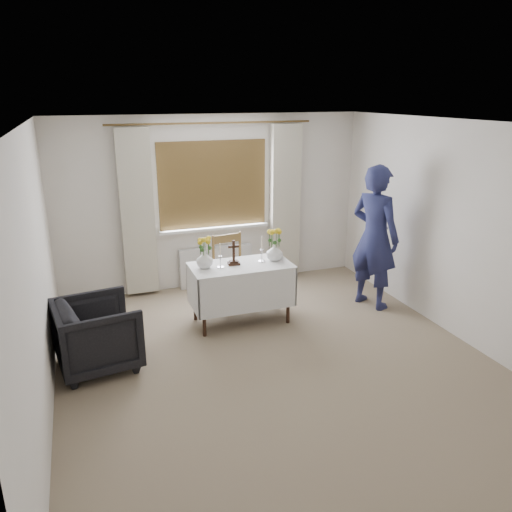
{
  "coord_description": "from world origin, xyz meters",
  "views": [
    {
      "loc": [
        -1.81,
        -4.43,
        2.77
      ],
      "look_at": [
        0.09,
        0.88,
        0.92
      ],
      "focal_mm": 35.0,
      "sensor_mm": 36.0,
      "label": 1
    }
  ],
  "objects_px": {
    "altar_table": "(241,293)",
    "wooden_cross": "(234,253)",
    "wooden_chair": "(233,273)",
    "person": "(375,237)",
    "armchair": "(98,334)",
    "flower_vase_right": "(275,252)",
    "flower_vase_left": "(205,259)"
  },
  "relations": [
    {
      "from": "altar_table",
      "to": "armchair",
      "type": "relative_size",
      "value": 1.52
    },
    {
      "from": "armchair",
      "to": "person",
      "type": "height_order",
      "value": "person"
    },
    {
      "from": "wooden_cross",
      "to": "flower_vase_right",
      "type": "bearing_deg",
      "value": 3.63
    },
    {
      "from": "altar_table",
      "to": "armchair",
      "type": "distance_m",
      "value": 1.83
    },
    {
      "from": "wooden_chair",
      "to": "flower_vase_right",
      "type": "height_order",
      "value": "wooden_chair"
    },
    {
      "from": "altar_table",
      "to": "wooden_cross",
      "type": "bearing_deg",
      "value": 157.01
    },
    {
      "from": "flower_vase_right",
      "to": "wooden_chair",
      "type": "bearing_deg",
      "value": 134.88
    },
    {
      "from": "armchair",
      "to": "wooden_cross",
      "type": "xyz_separation_m",
      "value": [
        1.67,
        0.57,
        0.55
      ]
    },
    {
      "from": "altar_table",
      "to": "person",
      "type": "xyz_separation_m",
      "value": [
        1.83,
        -0.09,
        0.58
      ]
    },
    {
      "from": "armchair",
      "to": "flower_vase_left",
      "type": "bearing_deg",
      "value": -74.57
    },
    {
      "from": "armchair",
      "to": "flower_vase_right",
      "type": "xyz_separation_m",
      "value": [
        2.2,
        0.56,
        0.5
      ]
    },
    {
      "from": "flower_vase_left",
      "to": "person",
      "type": "bearing_deg",
      "value": -3.2
    },
    {
      "from": "armchair",
      "to": "wooden_cross",
      "type": "relative_size",
      "value": 2.63
    },
    {
      "from": "wooden_chair",
      "to": "flower_vase_right",
      "type": "xyz_separation_m",
      "value": [
        0.42,
        -0.42,
        0.38
      ]
    },
    {
      "from": "wooden_chair",
      "to": "person",
      "type": "bearing_deg",
      "value": -24.89
    },
    {
      "from": "armchair",
      "to": "person",
      "type": "xyz_separation_m",
      "value": [
        3.58,
        0.45,
        0.59
      ]
    },
    {
      "from": "wooden_cross",
      "to": "flower_vase_right",
      "type": "distance_m",
      "value": 0.53
    },
    {
      "from": "altar_table",
      "to": "wooden_chair",
      "type": "distance_m",
      "value": 0.45
    },
    {
      "from": "wooden_cross",
      "to": "armchair",
      "type": "bearing_deg",
      "value": -156.07
    },
    {
      "from": "wooden_cross",
      "to": "wooden_chair",
      "type": "bearing_deg",
      "value": 78.97
    },
    {
      "from": "altar_table",
      "to": "flower_vase_right",
      "type": "distance_m",
      "value": 0.67
    },
    {
      "from": "flower_vase_left",
      "to": "wooden_chair",
      "type": "bearing_deg",
      "value": 39.62
    },
    {
      "from": "wooden_chair",
      "to": "wooden_cross",
      "type": "distance_m",
      "value": 0.6
    },
    {
      "from": "wooden_cross",
      "to": "flower_vase_right",
      "type": "relative_size",
      "value": 1.43
    },
    {
      "from": "flower_vase_right",
      "to": "altar_table",
      "type": "bearing_deg",
      "value": -177.35
    },
    {
      "from": "altar_table",
      "to": "wooden_cross",
      "type": "relative_size",
      "value": 4.0
    },
    {
      "from": "altar_table",
      "to": "wooden_chair",
      "type": "height_order",
      "value": "wooden_chair"
    },
    {
      "from": "wooden_chair",
      "to": "person",
      "type": "xyz_separation_m",
      "value": [
        1.79,
        -0.53,
        0.47
      ]
    },
    {
      "from": "armchair",
      "to": "wooden_cross",
      "type": "height_order",
      "value": "wooden_cross"
    },
    {
      "from": "wooden_chair",
      "to": "flower_vase_left",
      "type": "relative_size",
      "value": 4.66
    },
    {
      "from": "wooden_chair",
      "to": "flower_vase_right",
      "type": "bearing_deg",
      "value": -53.68
    },
    {
      "from": "altar_table",
      "to": "wooden_cross",
      "type": "xyz_separation_m",
      "value": [
        -0.08,
        0.03,
        0.54
      ]
    }
  ]
}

